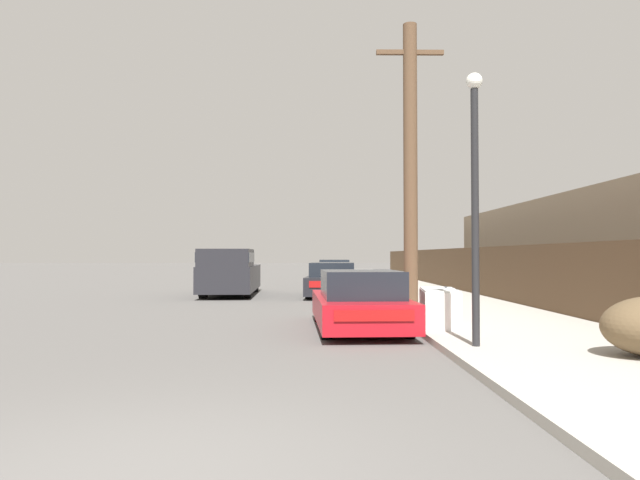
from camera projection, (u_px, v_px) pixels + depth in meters
The scene contains 11 objects.
ground_plane at pixel (147, 479), 3.93m from camera, with size 220.00×220.00×0.00m, color #595654.
sidewalk_curb at pixel (398, 286), 27.49m from camera, with size 4.20×63.00×0.12m, color #ADA89E.
discarded_fridge at pixel (439, 307), 11.59m from camera, with size 0.90×1.84×0.77m.
parked_sports_car_red at pixel (359, 303), 11.84m from camera, with size 1.94×4.52×1.24m.
car_parked_mid at pixel (333, 280), 21.41m from camera, with size 2.18×4.67×1.28m.
car_parked_far at pixel (334, 273), 29.34m from camera, with size 1.80×4.36×1.32m.
pickup_truck at pixel (230, 272), 21.74m from camera, with size 2.07×5.61×1.77m.
utility_pole at pixel (410, 163), 15.11m from camera, with size 1.80×0.37×7.60m.
street_lamp at pixel (475, 185), 9.02m from camera, with size 0.26×0.26×4.33m.
wooden_fence at pixel (458, 269), 23.79m from camera, with size 0.08×40.78×1.72m, color brown.
building_right_house at pixel (615, 248), 21.25m from camera, with size 6.00×19.80×3.64m, color gray.
Camera 1 is at (1.14, -3.99, 1.55)m, focal length 32.00 mm.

